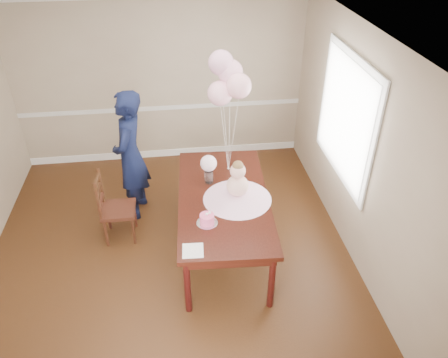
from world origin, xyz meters
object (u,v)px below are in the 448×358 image
dining_chair_seat (118,210)px  birthday_cake (207,219)px  dining_table_top (223,199)px  woman (130,156)px

dining_chair_seat → birthday_cake: bearing=-38.4°
birthday_cake → dining_table_top: bearing=62.6°
dining_table_top → dining_chair_seat: dining_table_top is taller
dining_table_top → woman: bearing=144.6°
dining_chair_seat → woman: bearing=70.7°
dining_table_top → dining_chair_seat: size_ratio=5.04×
birthday_cake → woman: woman is taller
dining_table_top → woman: (-1.12, 0.91, 0.14)m
birthday_cake → woman: (-0.88, 1.37, 0.05)m
birthday_cake → woman: 1.63m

